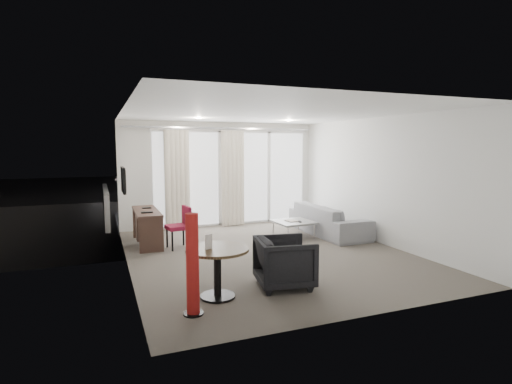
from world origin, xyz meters
name	(u,v)px	position (x,y,z in m)	size (l,w,h in m)	color
floor	(268,253)	(0.00, 0.00, 0.00)	(5.00, 6.00, 0.00)	#554E45
ceiling	(268,113)	(0.00, 0.00, 2.60)	(5.00, 6.00, 0.00)	white
wall_left	(126,190)	(-2.50, 0.00, 1.30)	(0.00, 6.00, 2.60)	silver
wall_right	(379,180)	(2.50, 0.00, 1.30)	(0.00, 6.00, 2.60)	silver
wall_front	(371,208)	(0.00, -3.00, 1.30)	(5.00, 0.00, 2.60)	silver
window_panel	(233,178)	(0.30, 2.98, 1.20)	(4.00, 0.02, 2.38)	white
window_frame	(233,178)	(0.30, 2.97, 1.20)	(4.10, 0.06, 2.44)	white
curtain_left	(177,180)	(-1.15, 2.82, 1.20)	(0.60, 0.20, 2.38)	beige
curtain_right	(233,178)	(0.25, 2.82, 1.20)	(0.60, 0.20, 2.38)	beige
curtain_track	(223,128)	(0.00, 2.82, 2.45)	(4.80, 0.04, 0.04)	#B2B2B7
downlight_a	(199,118)	(-0.90, 1.60, 2.59)	(0.12, 0.12, 0.02)	#FFE0B2
downlight_b	(289,121)	(1.20, 1.60, 2.59)	(0.12, 0.12, 0.02)	#FFE0B2
desk	(147,227)	(-2.02, 1.57, 0.35)	(0.47, 1.50, 0.70)	#3B271E
tv	(123,180)	(-2.46, 1.45, 1.35)	(0.05, 0.80, 0.50)	black
desk_chair	(178,227)	(-1.49, 1.02, 0.41)	(0.45, 0.42, 0.83)	maroon
round_table	(218,273)	(-1.48, -1.77, 0.34)	(0.84, 0.84, 0.67)	#3F2E1A
menu_card	(209,245)	(-1.60, -1.78, 0.72)	(0.11, 0.02, 0.20)	white
red_lamp	(193,265)	(-1.91, -2.19, 0.61)	(0.24, 0.24, 1.22)	maroon
tub_armchair	(285,262)	(-0.47, -1.72, 0.36)	(0.76, 0.78, 0.71)	black
coffee_table	(293,229)	(1.07, 1.04, 0.18)	(0.80, 0.80, 0.36)	gray
remote	(300,222)	(1.15, 0.90, 0.36)	(0.05, 0.14, 0.02)	black
magazine	(292,221)	(1.03, 1.06, 0.36)	(0.22, 0.28, 0.02)	gray
sofa	(328,219)	(1.98, 1.08, 0.33)	(2.29, 0.90, 0.67)	gray
terrace_slab	(217,217)	(0.30, 4.50, -0.06)	(5.60, 3.00, 0.12)	#4D4D50
rattan_chair_a	(227,200)	(0.56, 4.35, 0.45)	(0.61, 0.61, 0.90)	brown
rattan_chair_b	(264,201)	(1.66, 4.16, 0.37)	(0.51, 0.51, 0.74)	brown
rattan_table	(246,203)	(1.26, 4.67, 0.26)	(0.53, 0.53, 0.53)	brown
balustrade	(205,193)	(0.30, 5.95, 0.50)	(5.50, 0.06, 1.05)	#B2B2B7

